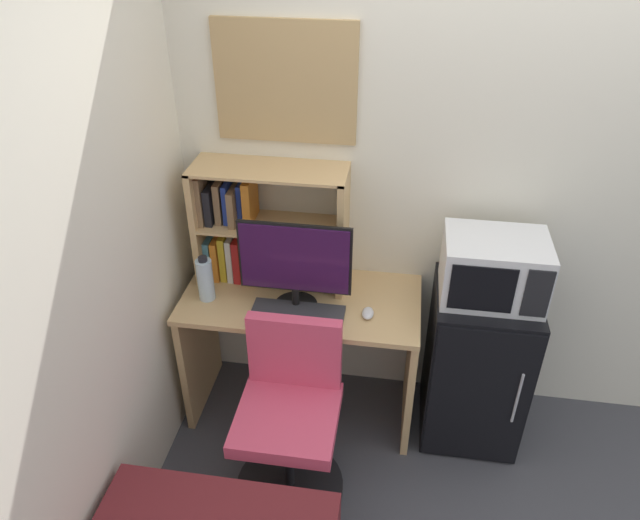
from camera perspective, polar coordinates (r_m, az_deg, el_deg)
The scene contains 11 objects.
wall_back at distance 3.05m, azimuth 25.23°, elevation 5.83°, with size 6.40×0.04×2.60m, color silver.
desk at distance 3.11m, azimuth -1.76°, elevation -7.19°, with size 1.19×0.57×0.77m.
hutch_bookshelf at distance 2.98m, azimuth -6.86°, elevation 3.44°, with size 0.75×0.28×0.62m.
monitor at distance 2.75m, azimuth -2.45°, elevation -0.34°, with size 0.54×0.21×0.46m.
keyboard at distance 2.85m, azimuth -2.11°, elevation -4.97°, with size 0.45×0.13×0.02m, color #333338.
computer_mouse at distance 2.83m, azimuth 4.65°, elevation -5.14°, with size 0.06×0.09×0.03m, color silver.
water_bottle at distance 2.94m, azimuth -11.02°, elevation -1.83°, with size 0.08×0.08×0.24m.
mini_fridge at distance 3.17m, azimuth 14.77°, elevation -9.68°, with size 0.49×0.52×0.88m.
microwave at distance 2.82m, azimuth 16.42°, elevation -0.78°, with size 0.47×0.36×0.30m.
desk_chair at distance 2.85m, azimuth -2.90°, elevation -15.46°, with size 0.52×0.52×0.90m.
wall_corkboard at distance 2.77m, azimuth -3.37°, elevation 16.71°, with size 0.65×0.02×0.55m, color tan.
Camera 1 is at (-0.50, -2.62, 2.53)m, focal length 33.15 mm.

